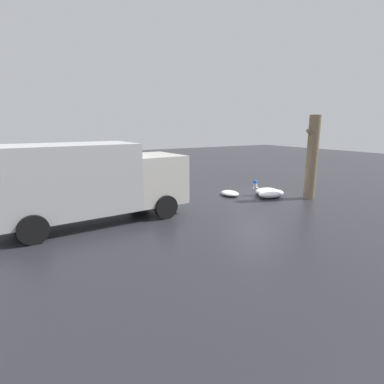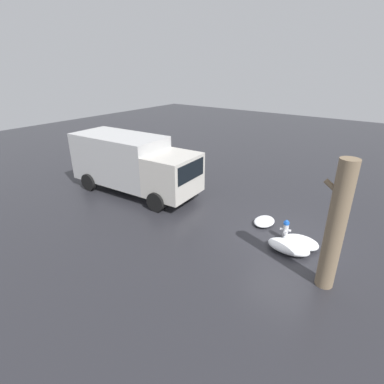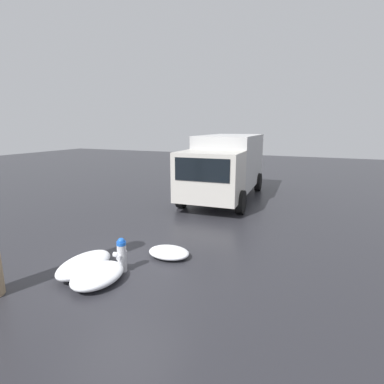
{
  "view_description": "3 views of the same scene",
  "coord_description": "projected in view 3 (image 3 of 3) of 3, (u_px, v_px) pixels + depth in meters",
  "views": [
    {
      "loc": [
        10.28,
        11.04,
        3.46
      ],
      "look_at": [
        4.16,
        0.79,
        0.81
      ],
      "focal_mm": 28.0,
      "sensor_mm": 36.0,
      "label": 1
    },
    {
      "loc": [
        -2.93,
        9.96,
        6.14
      ],
      "look_at": [
        4.37,
        -0.01,
        0.83
      ],
      "focal_mm": 28.0,
      "sensor_mm": 36.0,
      "label": 2
    },
    {
      "loc": [
        -5.16,
        -4.0,
        3.24
      ],
      "look_at": [
        4.11,
        0.06,
        1.03
      ],
      "focal_mm": 28.0,
      "sensor_mm": 36.0,
      "label": 3
    }
  ],
  "objects": [
    {
      "name": "snow_pile_by_tree",
      "position": [
        84.0,
        265.0,
        6.76
      ],
      "size": [
        1.49,
        0.82,
        0.39
      ],
      "color": "white",
      "rests_on": "ground_plane"
    },
    {
      "name": "snow_pile_curbside",
      "position": [
        98.0,
        275.0,
        6.32
      ],
      "size": [
        1.28,
        0.93,
        0.34
      ],
      "color": "white",
      "rests_on": "ground_plane"
    },
    {
      "name": "ground_plane",
      "position": [
        123.0,
        271.0,
        6.88
      ],
      "size": [
        60.0,
        60.0,
        0.0
      ],
      "primitive_type": "plane",
      "color": "#28282D"
    },
    {
      "name": "fire_hydrant",
      "position": [
        122.0,
        254.0,
        6.79
      ],
      "size": [
        0.42,
        0.32,
        0.8
      ],
      "rotation": [
        0.0,
        0.0,
        1.8
      ],
      "color": "#B7B7BC",
      "rests_on": "ground_plane"
    },
    {
      "name": "snow_pile_by_hydrant",
      "position": [
        169.0,
        252.0,
        7.59
      ],
      "size": [
        0.79,
        1.07,
        0.25
      ],
      "color": "white",
      "rests_on": "ground_plane"
    },
    {
      "name": "delivery_truck",
      "position": [
        226.0,
        164.0,
        13.78
      ],
      "size": [
        6.93,
        2.99,
        2.85
      ],
      "rotation": [
        0.0,
        0.0,
        1.63
      ],
      "color": "beige",
      "rests_on": "ground_plane"
    }
  ]
}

